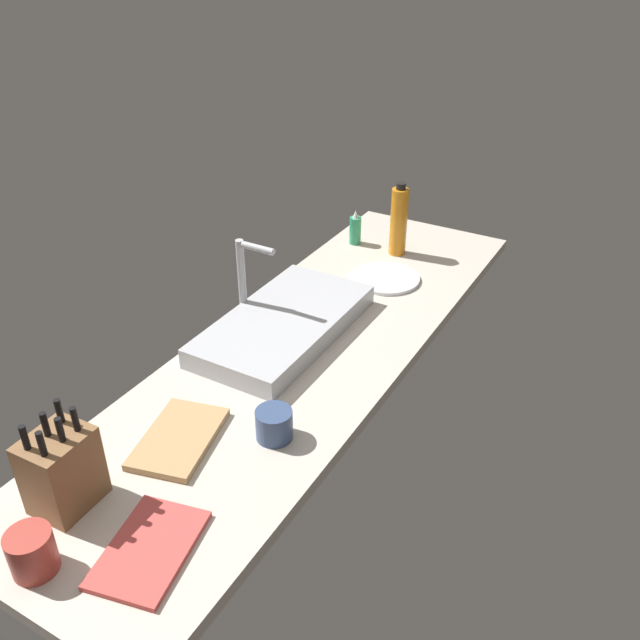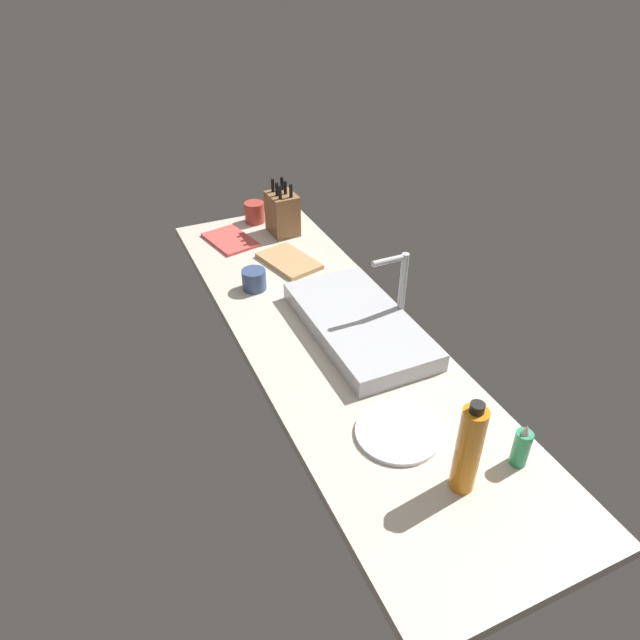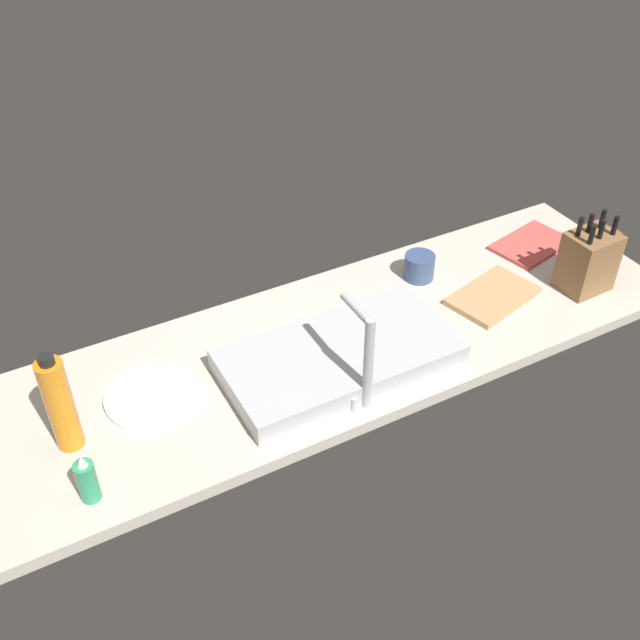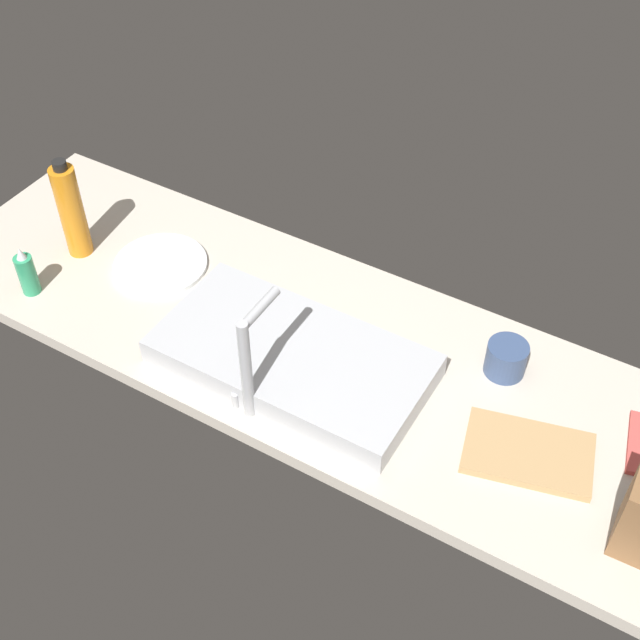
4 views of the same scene
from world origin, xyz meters
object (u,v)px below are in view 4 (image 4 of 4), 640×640
object	(u,v)px
faucet	(249,359)
soap_bottle	(27,273)
dinner_plate	(160,264)
cutting_board	(528,453)
coffee_mug	(506,359)
sink_basin	(292,358)
water_bottle	(71,210)

from	to	relation	value
faucet	soap_bottle	world-z (taller)	faucet
dinner_plate	cutting_board	bearing A→B (deg)	175.33
coffee_mug	sink_basin	bearing A→B (deg)	29.59
cutting_board	coffee_mug	distance (cm)	22.76
water_bottle	coffee_mug	distance (cm)	107.60
soap_bottle	coffee_mug	distance (cm)	111.15
cutting_board	water_bottle	xyz separation A→B (cm)	(118.61, -2.65, 11.67)
soap_bottle	water_bottle	distance (cm)	18.49
dinner_plate	faucet	bearing A→B (deg)	149.95
cutting_board	coffee_mug	xyz separation A→B (cm)	(12.58, -18.74, 2.91)
soap_bottle	dinner_plate	bearing A→B (deg)	-132.78
soap_bottle	water_bottle	size ratio (longest dim) A/B	0.49
sink_basin	dinner_plate	world-z (taller)	sink_basin
faucet	coffee_mug	world-z (taller)	faucet
cutting_board	coffee_mug	bearing A→B (deg)	-56.13
faucet	dinner_plate	size ratio (longest dim) A/B	1.15
sink_basin	faucet	xyz separation A→B (cm)	(1.20, 13.75, 12.28)
sink_basin	cutting_board	xyz separation A→B (cm)	(-52.39, -3.86, -2.15)
sink_basin	faucet	size ratio (longest dim) A/B	2.23
water_bottle	dinner_plate	world-z (taller)	water_bottle
sink_basin	soap_bottle	xyz separation A→B (cm)	(66.24, 10.63, 2.60)
sink_basin	soap_bottle	distance (cm)	67.14
faucet	water_bottle	size ratio (longest dim) A/B	0.99
sink_basin	water_bottle	xyz separation A→B (cm)	(66.22, -6.51, 9.52)
cutting_board	soap_bottle	world-z (taller)	soap_bottle
faucet	water_bottle	world-z (taller)	water_bottle
sink_basin	coffee_mug	world-z (taller)	coffee_mug
faucet	cutting_board	world-z (taller)	faucet
soap_bottle	dinner_plate	distance (cm)	31.04
sink_basin	cutting_board	size ratio (longest dim) A/B	2.34
faucet	water_bottle	bearing A→B (deg)	-17.31
sink_basin	soap_bottle	bearing A→B (deg)	9.11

